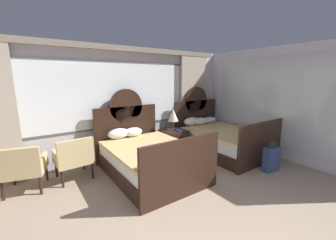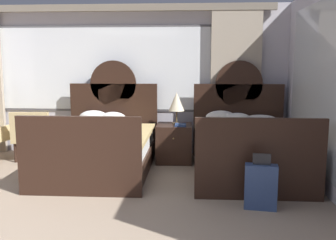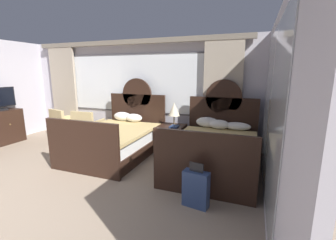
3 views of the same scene
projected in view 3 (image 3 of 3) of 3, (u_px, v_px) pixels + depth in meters
wall_back_window at (134, 89)px, 6.18m from camera, size 6.57×0.22×2.70m
wall_right_mirror at (275, 112)px, 2.98m from camera, size 0.08×4.58×2.70m
bed_near_window at (117, 139)px, 5.21m from camera, size 1.57×2.21×1.71m
bed_near_mirror at (215, 151)px, 4.46m from camera, size 1.57×2.21×1.71m
nightstand_between_beds at (172, 139)px, 5.41m from camera, size 0.59×0.61×0.64m
table_lamp_on_nightstand at (174, 109)px, 5.32m from camera, size 0.27×0.27×0.54m
book_on_nightstand at (174, 126)px, 5.19m from camera, size 0.18×0.26×0.03m
armchair_by_window_left at (87, 125)px, 6.18m from camera, size 0.68×0.68×0.85m
armchair_by_window_centre at (64, 122)px, 6.46m from camera, size 0.78×0.78×0.85m
suitcase_on_floor at (196, 189)px, 3.20m from camera, size 0.38×0.21×0.65m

